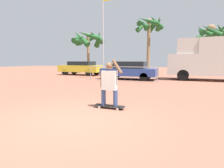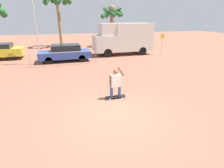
% 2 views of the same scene
% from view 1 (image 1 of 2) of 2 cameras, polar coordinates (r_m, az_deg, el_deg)
% --- Properties ---
extents(ground_plane, '(80.00, 80.00, 0.00)m').
position_cam_1_polar(ground_plane, '(4.58, -13.31, -11.36)').
color(ground_plane, '#935B47').
extents(skateboard, '(0.97, 0.24, 0.09)m').
position_cam_1_polar(skateboard, '(5.48, -0.85, -7.18)').
color(skateboard, black).
rests_on(skateboard, ground_plane).
extents(person_skateboarder, '(0.72, 0.22, 1.42)m').
position_cam_1_polar(person_skateboarder, '(5.33, -0.88, 0.73)').
color(person_skateboarder, '#384C7A').
rests_on(person_skateboarder, skateboard).
extents(camper_van, '(5.97, 2.16, 3.12)m').
position_cam_1_polar(camper_van, '(15.15, 29.92, 7.38)').
color(camper_van, black).
rests_on(camper_van, ground_plane).
extents(parked_car_blue, '(4.39, 1.87, 1.43)m').
position_cam_1_polar(parked_car_blue, '(14.15, 5.76, 4.57)').
color(parked_car_blue, black).
rests_on(parked_car_blue, ground_plane).
extents(parked_car_yellow, '(4.55, 1.89, 1.43)m').
position_cam_1_polar(parked_car_yellow, '(18.80, -10.06, 5.31)').
color(parked_car_yellow, black).
rests_on(parked_car_yellow, ground_plane).
extents(palm_tree_near_van, '(3.18, 3.17, 5.21)m').
position_cam_1_polar(palm_tree_near_van, '(21.11, 29.60, 13.63)').
color(palm_tree_near_van, '#8E704C').
rests_on(palm_tree_near_van, ground_plane).
extents(palm_tree_center_background, '(3.67, 3.64, 6.87)m').
position_cam_1_polar(palm_tree_center_background, '(23.07, 12.10, 17.96)').
color(palm_tree_center_background, '#8E704C').
rests_on(palm_tree_center_background, ground_plane).
extents(palm_tree_far_left, '(4.29, 4.34, 5.38)m').
position_cam_1_polar(palm_tree_far_left, '(23.31, -7.89, 14.51)').
color(palm_tree_far_left, '#8E704C').
rests_on(palm_tree_far_left, ground_plane).
extents(flagpole, '(1.18, 0.12, 6.89)m').
position_cam_1_polar(flagpole, '(14.40, -2.53, 17.64)').
color(flagpole, '#B7B7BC').
rests_on(flagpole, ground_plane).
extents(plaza_railing_segment, '(5.12, 0.05, 1.08)m').
position_cam_1_polar(plaza_railing_segment, '(12.64, 3.17, 5.03)').
color(plaza_railing_segment, '#99999E').
rests_on(plaza_railing_segment, ground_plane).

